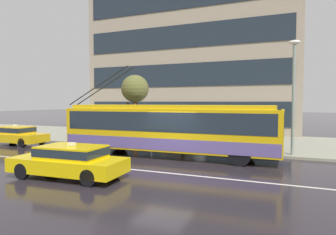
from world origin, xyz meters
TOP-DOWN VIEW (x-y plane):
  - ground_plane at (0.00, 0.00)m, footprint 160.00×160.00m
  - sidewalk_slab at (0.00, 9.04)m, footprint 80.00×10.00m
  - lane_centre_line at (0.00, -1.20)m, footprint 72.00×0.14m
  - trolleybus at (-0.67, 2.44)m, footprint 12.30×2.77m
  - taxi_queued_behind_bus at (-12.17, 2.38)m, footprint 4.37×1.84m
  - taxi_oncoming_near at (-2.47, -3.37)m, footprint 4.64×2.07m
  - bus_shelter at (-1.54, 6.36)m, footprint 3.64×1.70m
  - pedestrian_at_shelter at (-0.66, 4.84)m, footprint 1.55×1.55m
  - pedestrian_approaching_curb at (-1.59, 6.93)m, footprint 1.13×1.13m
  - street_lamp at (5.57, 4.68)m, footprint 0.60×0.32m
  - street_tree_bare at (-4.93, 6.30)m, footprint 1.98×1.98m
  - office_tower_corner_left at (-4.03, 19.70)m, footprint 20.93×12.91m

SIDE VIEW (x-z plane):
  - ground_plane at x=0.00m, z-range 0.00..0.00m
  - lane_centre_line at x=0.00m, z-range 0.00..0.01m
  - sidewalk_slab at x=0.00m, z-range 0.00..0.14m
  - taxi_queued_behind_bus at x=-12.17m, z-range 0.01..1.40m
  - taxi_oncoming_near at x=-2.47m, z-range 0.01..1.40m
  - trolleybus at x=-0.67m, z-range -0.95..4.05m
  - pedestrian_approaching_curb at x=-1.59m, z-range 0.70..2.69m
  - pedestrian_at_shelter at x=-0.66m, z-range 0.79..2.81m
  - bus_shelter at x=-1.54m, z-range 0.77..3.26m
  - street_lamp at x=5.57m, z-range 0.74..6.83m
  - street_tree_bare at x=-4.93m, z-range 1.42..6.19m
  - office_tower_corner_left at x=-4.03m, z-range 0.01..25.11m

